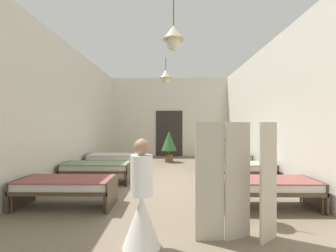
# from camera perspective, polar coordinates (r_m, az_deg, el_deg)

# --- Properties ---
(ground_plane) EXTENTS (6.74, 11.77, 0.10)m
(ground_plane) POSITION_cam_1_polar(r_m,az_deg,el_deg) (6.67, -0.09, -14.53)
(ground_plane) COLOR #7A6B56
(room_shell) EXTENTS (6.54, 11.37, 4.16)m
(room_shell) POSITION_cam_1_polar(r_m,az_deg,el_deg) (7.77, 0.05, 3.42)
(room_shell) COLOR silver
(room_shell) RESTS_ON ground
(bed_left_row_0) EXTENTS (1.90, 0.84, 0.57)m
(bed_left_row_0) POSITION_cam_1_polar(r_m,az_deg,el_deg) (5.16, -24.17, -13.41)
(bed_left_row_0) COLOR #473828
(bed_left_row_0) RESTS_ON ground
(bed_right_row_0) EXTENTS (1.90, 0.84, 0.57)m
(bed_right_row_0) POSITION_cam_1_polar(r_m,az_deg,el_deg) (5.09, 23.67, -13.62)
(bed_right_row_0) COLOR #473828
(bed_right_row_0) RESTS_ON ground
(bed_left_row_1) EXTENTS (1.90, 0.84, 0.57)m
(bed_left_row_1) POSITION_cam_1_polar(r_m,az_deg,el_deg) (6.90, -17.40, -9.90)
(bed_left_row_1) COLOR #473828
(bed_left_row_1) RESTS_ON ground
(bed_right_row_1) EXTENTS (1.90, 0.84, 0.57)m
(bed_right_row_1) POSITION_cam_1_polar(r_m,az_deg,el_deg) (6.84, 17.37, -9.98)
(bed_right_row_1) COLOR #473828
(bed_right_row_1) RESTS_ON ground
(bed_left_row_2) EXTENTS (1.90, 0.84, 0.57)m
(bed_left_row_2) POSITION_cam_1_polar(r_m,az_deg,el_deg) (8.70, -13.46, -7.75)
(bed_left_row_2) COLOR #473828
(bed_left_row_2) RESTS_ON ground
(bed_right_row_2) EXTENTS (1.90, 0.84, 0.57)m
(bed_right_row_2) POSITION_cam_1_polar(r_m,az_deg,el_deg) (8.65, 13.73, -7.79)
(bed_right_row_2) COLOR #473828
(bed_right_row_2) RESTS_ON ground
(nurse_near_aisle) EXTENTS (0.52, 0.52, 1.49)m
(nurse_near_aisle) POSITION_cam_1_polar(r_m,az_deg,el_deg) (3.29, -6.66, -19.81)
(nurse_near_aisle) COLOR white
(nurse_near_aisle) RESTS_ON ground
(patient_seated_primary) EXTENTS (0.44, 0.44, 0.80)m
(patient_seated_primary) POSITION_cam_1_polar(r_m,az_deg,el_deg) (6.67, 14.51, -6.51)
(patient_seated_primary) COLOR gray
(patient_seated_primary) RESTS_ON bed_right_row_1
(potted_plant) EXTENTS (0.67, 0.67, 1.37)m
(potted_plant) POSITION_cam_1_polar(r_m,az_deg,el_deg) (10.08, 0.24, -4.19)
(potted_plant) COLOR brown
(potted_plant) RESTS_ON ground
(privacy_screen) EXTENTS (1.22, 0.29, 1.70)m
(privacy_screen) POSITION_cam_1_polar(r_m,az_deg,el_deg) (3.50, 17.35, -13.10)
(privacy_screen) COLOR #BCB29E
(privacy_screen) RESTS_ON ground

